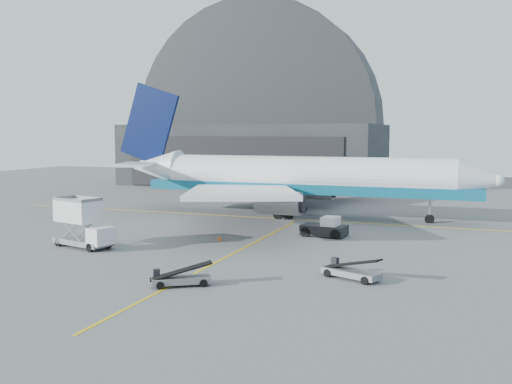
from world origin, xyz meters
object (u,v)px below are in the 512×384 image
at_px(airliner, 291,177).
at_px(catering_truck, 82,224).
at_px(pushback_tug, 325,229).
at_px(belt_loader_b, 351,271).
at_px(belt_loader_a, 180,279).

bearing_deg(airliner, catering_truck, -115.17).
bearing_deg(catering_truck, airliner, 79.20).
relative_size(pushback_tug, belt_loader_b, 1.02).
xyz_separation_m(belt_loader_a, belt_loader_b, (10.59, 5.96, 0.04)).
xyz_separation_m(airliner, pushback_tug, (7.50, -12.48, -4.09)).
distance_m(catering_truck, belt_loader_b, 25.46).
distance_m(catering_truck, pushback_tug, 23.67).
height_order(catering_truck, belt_loader_b, catering_truck).
bearing_deg(belt_loader_b, pushback_tug, 131.23).
bearing_deg(airliner, belt_loader_a, -85.68).
height_order(airliner, catering_truck, airliner).
bearing_deg(belt_loader_a, belt_loader_b, -3.12).
distance_m(pushback_tug, belt_loader_b, 16.94).
bearing_deg(belt_loader_b, catering_truck, -164.55).
relative_size(airliner, pushback_tug, 10.57).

